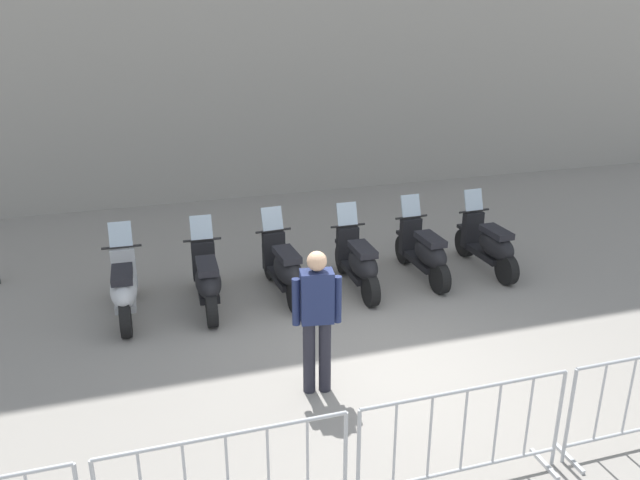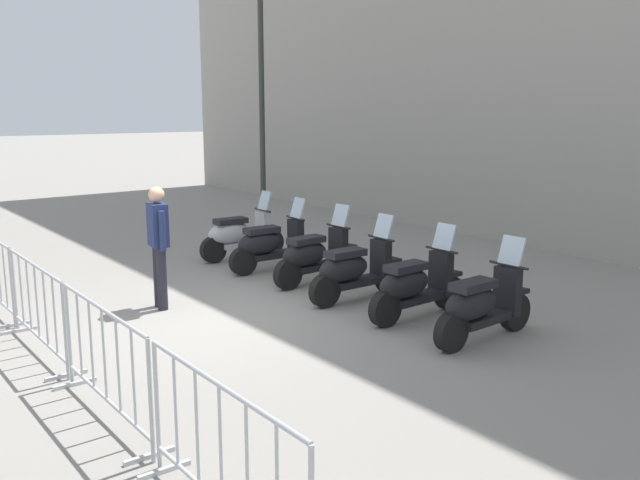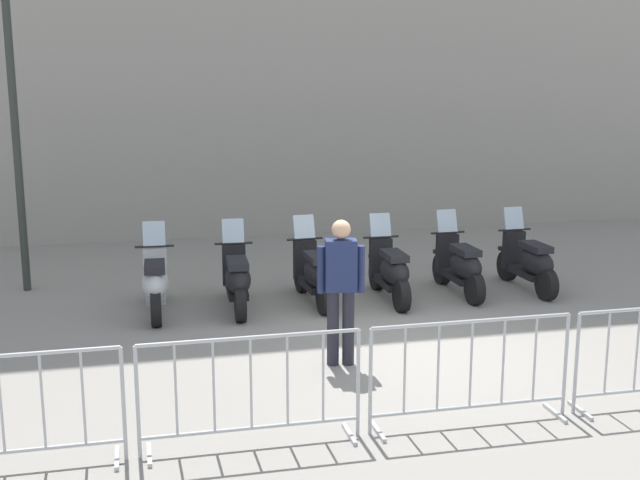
{
  "view_description": "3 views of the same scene",
  "coord_description": "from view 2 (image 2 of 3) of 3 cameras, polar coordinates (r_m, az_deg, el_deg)",
  "views": [
    {
      "loc": [
        -2.21,
        -6.65,
        4.32
      ],
      "look_at": [
        -0.16,
        2.2,
        0.85
      ],
      "focal_mm": 36.69,
      "sensor_mm": 36.0,
      "label": 1
    },
    {
      "loc": [
        8.3,
        -3.65,
        2.84
      ],
      "look_at": [
        0.38,
        1.56,
        0.97
      ],
      "focal_mm": 38.62,
      "sensor_mm": 36.0,
      "label": 2
    },
    {
      "loc": [
        -2.45,
        -9.3,
        3.41
      ],
      "look_at": [
        -0.66,
        2.01,
        1.0
      ],
      "focal_mm": 45.7,
      "sensor_mm": 36.0,
      "label": 3
    }
  ],
  "objects": [
    {
      "name": "ground_plane",
      "position": [
        9.5,
        -9.2,
        -6.37
      ],
      "size": [
        120.0,
        120.0,
        0.0
      ],
      "primitive_type": "plane",
      "color": "gray"
    },
    {
      "name": "motorcycle_0",
      "position": [
        12.85,
        -6.72,
        0.4
      ],
      "size": [
        0.56,
        1.72,
        1.24
      ],
      "color": "black",
      "rests_on": "ground"
    },
    {
      "name": "motorcycle_1",
      "position": [
        11.87,
        -4.12,
        -0.44
      ],
      "size": [
        0.56,
        1.72,
        1.24
      ],
      "color": "black",
      "rests_on": "ground"
    },
    {
      "name": "motorcycle_2",
      "position": [
        11.0,
        -0.47,
        -1.35
      ],
      "size": [
        0.6,
        1.72,
        1.24
      ],
      "color": "black",
      "rests_on": "ground"
    },
    {
      "name": "motorcycle_3",
      "position": [
        10.06,
        2.86,
        -2.56
      ],
      "size": [
        0.56,
        1.73,
        1.24
      ],
      "color": "black",
      "rests_on": "ground"
    },
    {
      "name": "motorcycle_4",
      "position": [
        9.3,
        7.85,
        -3.79
      ],
      "size": [
        0.56,
        1.73,
        1.24
      ],
      "color": "black",
      "rests_on": "ground"
    },
    {
      "name": "motorcycle_5",
      "position": [
        8.55,
        13.21,
        -5.32
      ],
      "size": [
        0.58,
        1.73,
        1.24
      ],
      "color": "black",
      "rests_on": "ground"
    },
    {
      "name": "barrier_segment_2",
      "position": [
        8.59,
        -22.37,
        -5.33
      ],
      "size": [
        2.05,
        0.57,
        1.07
      ],
      "color": "#B2B5B7",
      "rests_on": "ground"
    },
    {
      "name": "barrier_segment_3",
      "position": [
        6.64,
        -17.41,
        -9.79
      ],
      "size": [
        2.05,
        0.57,
        1.07
      ],
      "color": "#B2B5B7",
      "rests_on": "ground"
    },
    {
      "name": "barrier_segment_4",
      "position": [
        4.85,
        -8.2,
        -17.51
      ],
      "size": [
        2.05,
        0.57,
        1.07
      ],
      "color": "#B2B5B7",
      "rests_on": "ground"
    },
    {
      "name": "street_lamp",
      "position": [
        15.24,
        -4.9,
        14.38
      ],
      "size": [
        0.36,
        0.36,
        6.18
      ],
      "color": "#2D332D",
      "rests_on": "ground"
    },
    {
      "name": "officer_near_row_end",
      "position": [
        9.84,
        -13.24,
        -0.02
      ],
      "size": [
        0.55,
        0.25,
        1.73
      ],
      "color": "#23232D",
      "rests_on": "ground"
    }
  ]
}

